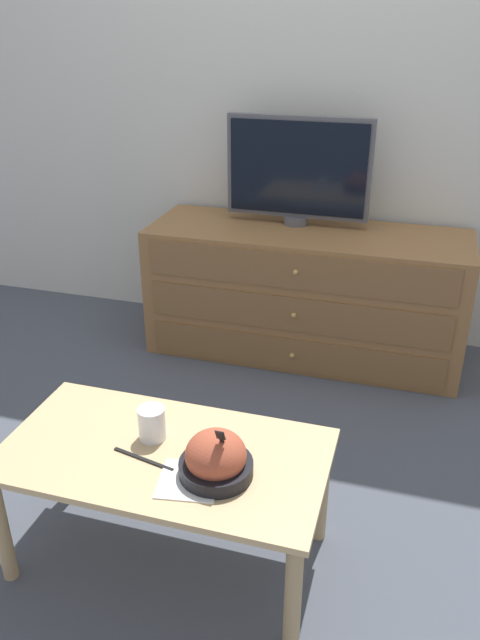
{
  "coord_description": "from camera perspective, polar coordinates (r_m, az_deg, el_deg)",
  "views": [
    {
      "loc": [
        0.45,
        -2.97,
        1.5
      ],
      "look_at": [
        -0.04,
        -1.31,
        0.65
      ],
      "focal_mm": 35.0,
      "sensor_mm": 36.0,
      "label": 1
    }
  ],
  "objects": [
    {
      "name": "ground_plane",
      "position": [
        3.35,
        7.12,
        -0.53
      ],
      "size": [
        12.0,
        12.0,
        0.0
      ],
      "primitive_type": "plane",
      "color": "#474C56"
    },
    {
      "name": "tv",
      "position": [
        2.91,
        5.34,
        13.55
      ],
      "size": [
        0.66,
        0.11,
        0.49
      ],
      "color": "#515156",
      "rests_on": "dresser"
    },
    {
      "name": "takeout_bowl",
      "position": [
        1.68,
        -2.22,
        -12.59
      ],
      "size": [
        0.2,
        0.2,
        0.17
      ],
      "color": "black",
      "rests_on": "coffee_table"
    },
    {
      "name": "coffee_table",
      "position": [
        1.83,
        -6.9,
        -13.27
      ],
      "size": [
        0.92,
        0.49,
        0.4
      ],
      "color": "tan",
      "rests_on": "ground_plane"
    },
    {
      "name": "napkin",
      "position": [
        1.69,
        -4.71,
        -14.4
      ],
      "size": [
        0.18,
        0.18,
        0.0
      ],
      "color": "white",
      "rests_on": "coffee_table"
    },
    {
      "name": "drink_cup",
      "position": [
        1.82,
        -8.05,
        -9.51
      ],
      "size": [
        0.08,
        0.08,
        0.1
      ],
      "color": "white",
      "rests_on": "coffee_table"
    },
    {
      "name": "knife",
      "position": [
        1.77,
        -8.82,
        -12.47
      ],
      "size": [
        0.2,
        0.05,
        0.01
      ],
      "color": "black",
      "rests_on": "coffee_table"
    },
    {
      "name": "wall_back",
      "position": [
        3.03,
        8.66,
        22.2
      ],
      "size": [
        12.0,
        0.05,
        2.6
      ],
      "color": "silver",
      "rests_on": "ground_plane"
    },
    {
      "name": "dresser",
      "position": [
        2.98,
        5.96,
        2.47
      ],
      "size": [
        1.46,
        0.51,
        0.61
      ],
      "color": "olive",
      "rests_on": "ground_plane"
    }
  ]
}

